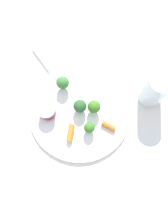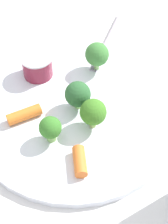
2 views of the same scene
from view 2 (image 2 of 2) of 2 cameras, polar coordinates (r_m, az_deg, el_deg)
The scene contains 10 objects.
ground_plane at distance 0.53m, azimuth -1.50°, elevation -0.21°, with size 2.40×2.40×0.00m, color silver.
plate at distance 0.53m, azimuth -1.52°, elevation 0.20°, with size 0.32×0.32×0.01m, color white.
sauce_cup at distance 0.57m, azimuth -7.82°, elevation 7.67°, with size 0.05×0.05×0.04m.
broccoli_floret_0 at distance 0.56m, azimuth 2.19°, elevation 9.58°, with size 0.04×0.04×0.05m.
broccoli_floret_1 at distance 0.50m, azimuth -1.14°, elevation 3.12°, with size 0.04×0.04×0.05m.
broccoli_floret_2 at distance 0.48m, azimuth 1.54°, elevation -0.05°, with size 0.04×0.04×0.05m.
broccoli_floret_3 at distance 0.47m, azimuth -5.65°, elevation -2.71°, with size 0.03×0.03×0.04m.
carrot_stick_0 at distance 0.51m, azimuth -9.96°, elevation -0.41°, with size 0.02×0.02×0.05m, color orange.
carrot_stick_1 at distance 0.46m, azimuth -0.71°, elevation -8.23°, with size 0.02×0.02×0.04m, color orange.
fork at distance 0.65m, azimuth 4.22°, elevation 12.18°, with size 0.14×0.15×0.00m.
Camera 2 is at (-0.13, -0.32, 0.41)m, focal length 54.66 mm.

